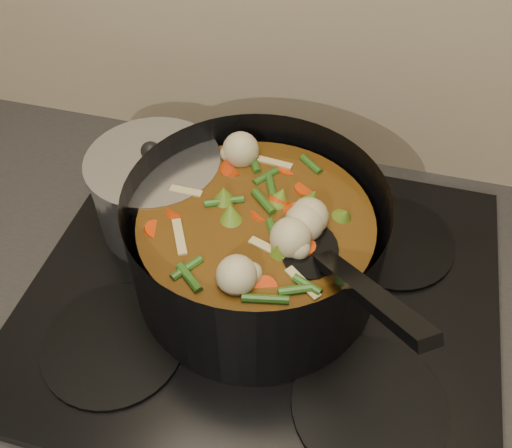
# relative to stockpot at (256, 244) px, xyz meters

# --- Properties ---
(counter) EXTENTS (2.64, 0.64, 0.91)m
(counter) POSITION_rel_stockpot_xyz_m (0.01, -0.01, -0.55)
(counter) COLOR brown
(counter) RESTS_ON ground
(stovetop) EXTENTS (0.62, 0.54, 0.03)m
(stovetop) POSITION_rel_stockpot_xyz_m (0.01, -0.01, -0.08)
(stovetop) COLOR black
(stovetop) RESTS_ON counter
(stockpot) EXTENTS (0.42, 0.42, 0.24)m
(stockpot) POSITION_rel_stockpot_xyz_m (0.00, 0.00, 0.00)
(stockpot) COLOR black
(stockpot) RESTS_ON stovetop
(saucepan) EXTENTS (0.18, 0.18, 0.15)m
(saucepan) POSITION_rel_stockpot_xyz_m (-0.16, 0.07, -0.01)
(saucepan) COLOR silver
(saucepan) RESTS_ON stovetop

